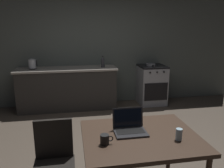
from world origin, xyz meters
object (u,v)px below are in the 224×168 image
Objects in this scene: drinking_glass at (179,134)px; laptop at (130,128)px; chair at (54,159)px; coffee_mug at (105,139)px; stove_oven at (152,85)px; dining_table at (140,142)px; bottle at (103,62)px; electric_kettle at (32,64)px; frying_pan at (151,65)px.

laptop is at bearing 149.21° from drinking_glass.
coffee_mug is (0.48, -0.23, 0.29)m from chair.
chair is 2.80× the size of laptop.
stove_oven is 3.31m from drinking_glass.
dining_table is at bearing -54.20° from laptop.
stove_oven reaches higher than dining_table.
bottle is (0.89, 2.85, 0.52)m from chair.
electric_kettle is at bearing 179.95° from stove_oven.
coffee_mug is (1.08, -3.13, -0.21)m from electric_kettle.
coffee_mug is 0.70m from drinking_glass.
coffee_mug is at bearing -116.32° from frying_pan.
drinking_glass is at bearing -26.58° from dining_table.
stove_oven is at bearing 74.42° from drinking_glass.
bottle is at bearing 95.19° from drinking_glass.
bottle is 2.11× the size of coffee_mug.
frying_pan is (2.01, 2.87, 0.43)m from chair.
stove_oven reaches higher than drinking_glass.
bottle is at bearing -177.67° from stove_oven.
chair is 7.94× the size of drinking_glass.
electric_kettle is 3.64m from drinking_glass.
drinking_glass is at bearing -104.94° from frying_pan.
drinking_glass is (0.69, -0.04, 0.01)m from coffee_mug.
bottle is at bearing 95.13° from chair.
drinking_glass is at bearing -3.42° from coffee_mug.
dining_table is 3.36m from electric_kettle.
stove_oven is 3.52m from coffee_mug.
electric_kettle is 1.80× the size of coffee_mug.
laptop is at bearing -64.94° from electric_kettle.
stove_oven is 2.72m from electric_kettle.
laptop is 0.82× the size of frying_pan.
dining_table is at bearing 153.42° from drinking_glass.
chair is at bearing 172.64° from dining_table.
frying_pan reaches higher than drinking_glass.
frying_pan is 3.24× the size of coffee_mug.
frying_pan is at bearing -148.44° from stove_oven.
stove_oven reaches higher than coffee_mug.
frying_pan is at bearing 1.00° from bottle.
electric_kettle reaches higher than chair.
chair reaches higher than coffee_mug.
chair is at bearing -107.35° from bottle.
drinking_glass is at bearing -41.53° from laptop.
drinking_glass is at bearing -84.81° from bottle.
stove_oven is 3.25m from dining_table.
coffee_mug is (-1.53, -3.10, -0.14)m from frying_pan.
stove_oven is at bearing 31.56° from frying_pan.
stove_oven reaches higher than chair.
laptop reaches higher than stove_oven.
dining_table is 2.91× the size of frying_pan.
bottle is at bearing 82.39° from coffee_mug.
bottle reaches higher than chair.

